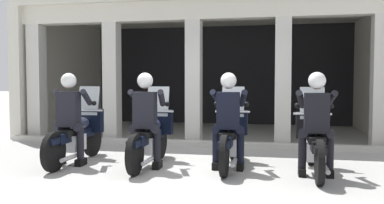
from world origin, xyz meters
TOP-DOWN VIEW (x-y plane):
  - ground_plane at (0.00, 3.00)m, footprint 80.00×80.00m
  - station_building at (-0.44, 4.99)m, footprint 9.20×5.07m
  - kerb_strip at (-0.44, 1.96)m, footprint 8.70×0.24m
  - motorcycle_far_left at (-2.03, -0.15)m, footprint 0.62×2.04m
  - police_officer_far_left at (-2.03, -0.43)m, footprint 0.63×0.61m
  - motorcycle_center_left at (-0.68, -0.12)m, footprint 0.62×2.04m
  - police_officer_center_left at (-0.68, -0.41)m, footprint 0.63×0.61m
  - motorcycle_center_right at (0.68, 0.05)m, footprint 0.62×2.04m
  - police_officer_center_right at (0.68, -0.24)m, footprint 0.63×0.61m
  - motorcycle_far_right at (2.03, -0.16)m, footprint 0.62×2.04m
  - police_officer_far_right at (2.03, -0.44)m, footprint 0.63×0.61m

SIDE VIEW (x-z plane):
  - ground_plane at x=0.00m, z-range 0.00..0.00m
  - kerb_strip at x=-0.44m, z-range 0.00..0.12m
  - motorcycle_far_left at x=-2.03m, z-range -0.17..1.17m
  - motorcycle_center_left at x=-0.68m, z-range -0.17..1.17m
  - motorcycle_center_right at x=0.68m, z-range -0.17..1.17m
  - motorcycle_far_right at x=2.03m, z-range -0.17..1.17m
  - police_officer_far_left at x=-2.03m, z-range 0.15..1.73m
  - police_officer_center_left at x=-0.68m, z-range 0.15..1.73m
  - police_officer_center_right at x=0.68m, z-range 0.15..1.73m
  - police_officer_far_right at x=2.03m, z-range 0.15..1.73m
  - station_building at x=-0.44m, z-range 0.44..3.89m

